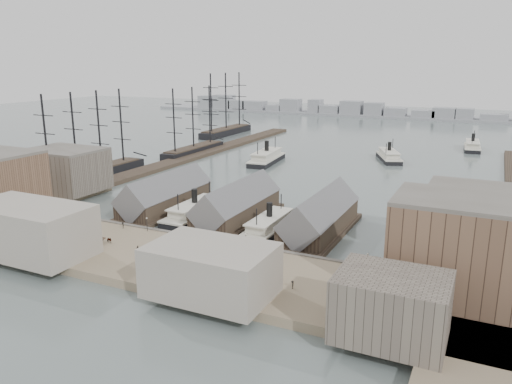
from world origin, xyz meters
The scene contains 38 objects.
ground centered at (0.00, 0.00, 0.00)m, with size 900.00×900.00×0.00m, color #525F5E.
quay centered at (0.00, -20.00, 1.00)m, with size 180.00×30.00×2.00m, color #7F6F56.
seawall centered at (0.00, -5.20, 1.15)m, with size 180.00×1.20×2.30m, color #59544C.
west_wharf centered at (-68.00, 100.00, 0.80)m, with size 10.00×220.00×1.60m, color #2D231C.
ferry_shed_west centered at (-26.00, 16.88, 4.64)m, with size 14.00×42.00×12.60m.
ferry_shed_center centered at (0.00, 16.88, 4.64)m, with size 14.00×42.00×12.60m.
ferry_shed_east centered at (26.00, 16.88, 4.64)m, with size 14.00×42.00×12.60m.
warehouse_west_back centered at (-70.00, 18.00, 9.00)m, with size 26.00×20.00×14.00m, color #60564C.
warehouse_east_front centered at (66.00, -12.00, 11.50)m, with size 30.00×18.00×19.00m, color brown.
warehouse_east_back centered at (68.00, 15.00, 9.50)m, with size 28.00×20.00×15.00m, color #60564C.
street_bldg_center centered at (20.00, -32.00, 7.00)m, with size 24.00×16.00×10.00m, color gray.
street_bldg_west centered at (-30.00, -32.00, 8.00)m, with size 30.00×16.00×12.00m, color gray.
street_bldg_east centered at (55.00, -33.00, 7.50)m, with size 18.00×14.00×11.00m, color #60564C.
lamp_post_far_w centered at (-45.00, -7.00, 4.71)m, with size 0.44×0.44×3.92m.
lamp_post_near_w centered at (-15.00, -7.00, 4.71)m, with size 0.44×0.44×3.92m.
lamp_post_near_e centered at (15.00, -7.00, 4.71)m, with size 0.44×0.44×3.92m.
lamp_post_far_e centered at (45.00, -7.00, 4.71)m, with size 0.44×0.44×3.92m.
far_shore centered at (-2.07, 334.14, 3.91)m, with size 500.00×40.00×15.72m.
ferry_docked_west centered at (-13.00, 13.83, 2.29)m, with size 8.23×27.42×9.79m.
ferry_docked_east centered at (13.00, 11.61, 2.17)m, with size 7.77×25.91×9.25m.
ferry_open_near centered at (-29.30, 102.74, 2.62)m, with size 12.48×32.14×11.20m.
ferry_open_mid centered at (21.95, 134.04, 2.25)m, with size 17.78×27.93×9.61m.
ferry_open_far centered at (57.06, 183.84, 2.26)m, with size 10.13×27.54×9.64m.
sailing_ship_near centered at (-81.47, 41.60, 2.60)m, with size 8.62×59.41×35.45m.
sailing_ship_mid centered at (-74.12, 108.92, 2.46)m, with size 8.36×48.31×34.37m.
sailing_ship_far centered at (-93.08, 178.29, 2.89)m, with size 9.72×54.01×39.97m.
tram centered at (47.66, -13.14, 3.91)m, with size 4.11×10.76×3.73m.
horse_cart_left centered at (-47.78, -14.88, 2.83)m, with size 4.70×1.60×1.64m.
horse_cart_center centered at (-19.03, -18.67, 2.78)m, with size 4.90×1.83×1.50m.
horse_cart_right centered at (16.60, -19.91, 2.83)m, with size 4.69×1.83×1.66m.
pedestrian_0 centered at (-53.63, -15.33, 2.89)m, with size 0.65×0.48×1.79m, color black.
pedestrian_1 centered at (-42.25, -23.46, 2.90)m, with size 0.87×0.68×1.79m, color black.
pedestrian_2 centered at (-22.53, -8.00, 2.90)m, with size 1.16×0.67×1.79m, color black.
pedestrian_3 centered at (-7.38, -20.51, 2.83)m, with size 0.97×0.40×1.66m, color black.
pedestrian_4 centered at (-6.04, -13.79, 2.84)m, with size 0.82×0.54×1.69m, color black.
pedestrian_5 centered at (2.98, -19.73, 2.80)m, with size 0.58×0.43×1.60m, color black.
pedestrian_6 centered at (21.41, -11.60, 2.82)m, with size 0.80×0.62×1.64m, color black.
pedestrian_7 centered at (33.64, -22.99, 2.84)m, with size 1.09×0.63×1.69m, color black.
Camera 1 is at (67.19, -109.90, 46.46)m, focal length 35.00 mm.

